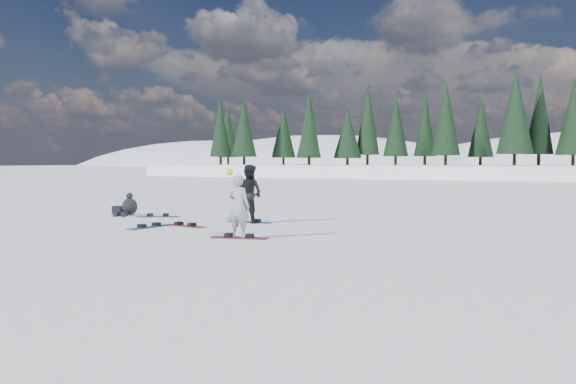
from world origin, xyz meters
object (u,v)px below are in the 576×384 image
object	(u,v)px
snowboarder_woman	(239,206)
snowboard_loose_b	(185,226)
gear_bag	(119,210)
snowboarder_man	(249,194)
seated_rider	(129,207)
snowboard_loose_a	(149,227)
snowboard_loose_c	(158,217)

from	to	relation	value
snowboarder_woman	snowboard_loose_b	world-z (taller)	snowboarder_woman
gear_bag	snowboard_loose_b	bearing A→B (deg)	-25.47
snowboarder_man	seated_rider	world-z (taller)	snowboarder_man
snowboarder_woman	snowboarder_man	world-z (taller)	snowboarder_man
snowboarder_woman	snowboarder_man	distance (m)	3.73
snowboarder_woman	gear_bag	bearing A→B (deg)	-24.47
snowboarder_woman	snowboarder_man	bearing A→B (deg)	-61.84
snowboard_loose_a	snowboard_loose_c	xyz separation A→B (m)	(-1.81, 2.64, 0.00)
gear_bag	snowboarder_woman	bearing A→B (deg)	-26.81
snowboarder_woman	snowboard_loose_a	bearing A→B (deg)	-11.01
seated_rider	snowboard_loose_a	distance (m)	4.17
snowboarder_man	snowboard_loose_b	world-z (taller)	snowboarder_man
snowboarder_woman	gear_bag	size ratio (longest dim) A/B	3.97
snowboard_loose_b	snowboard_loose_c	world-z (taller)	same
gear_bag	snowboard_loose_b	size ratio (longest dim) A/B	0.30
gear_bag	snowboard_loose_a	size ratio (longest dim) A/B	0.30
gear_bag	snowboard_loose_c	xyz separation A→B (m)	(2.07, -0.29, -0.14)
snowboarder_man	snowboard_loose_c	xyz separation A→B (m)	(-3.81, 0.14, -0.92)
snowboarder_woman	seated_rider	world-z (taller)	snowboarder_woman
gear_bag	snowboard_loose_b	world-z (taller)	gear_bag
seated_rider	snowboard_loose_c	xyz separation A→B (m)	(1.37, -0.04, -0.30)
snowboard_loose_a	snowboard_loose_c	size ratio (longest dim) A/B	1.00
seated_rider	snowboard_loose_a	bearing A→B (deg)	-63.89
snowboarder_man	seated_rider	bearing A→B (deg)	8.60
snowboard_loose_c	seated_rider	bearing A→B (deg)	151.41
snowboarder_man	seated_rider	distance (m)	5.22
seated_rider	snowboard_loose_a	xyz separation A→B (m)	(3.18, -2.68, -0.30)
snowboard_loose_c	snowboarder_man	bearing A→B (deg)	-28.92
snowboarder_man	snowboard_loose_b	xyz separation A→B (m)	(-1.20, -1.80, -0.92)
snowboarder_woman	gear_bag	world-z (taller)	snowboarder_woman
snowboarder_woman	seated_rider	xyz separation A→B (m)	(-6.81, 3.54, -0.52)
snowboard_loose_a	seated_rider	bearing A→B (deg)	58.97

